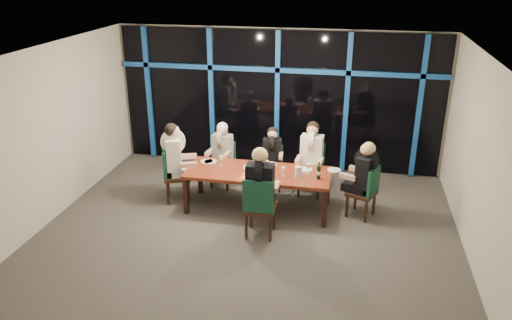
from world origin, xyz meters
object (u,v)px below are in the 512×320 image
object	(u,v)px
chair_end_right	(367,190)
wine_bottle	(319,172)
chair_far_left	(224,162)
chair_far_right	(311,166)
diner_far_right	(312,148)
chair_end_left	(172,172)
diner_end_left	(176,151)
diner_near_mid	(261,179)
chair_far_mid	(272,165)
diner_far_mid	(272,150)
diner_end_right	(364,168)
diner_far_left	(222,146)
chair_near_mid	(259,205)
dining_table	(258,175)
water_pitcher	(298,172)

from	to	relation	value
chair_end_right	wine_bottle	size ratio (longest dim) A/B	3.09
chair_far_left	chair_far_right	xyz separation A→B (m)	(1.77, -0.00, 0.05)
chair_end_right	diner_far_right	distance (m)	1.36
chair_far_right	diner_far_right	size ratio (longest dim) A/B	1.03
chair_end_left	diner_end_left	distance (m)	0.42
chair_far_left	diner_end_left	size ratio (longest dim) A/B	0.90
chair_far_left	diner_near_mid	bearing A→B (deg)	-50.82
chair_far_mid	diner_far_mid	xyz separation A→B (m)	(0.01, -0.07, 0.35)
wine_bottle	diner_near_mid	bearing A→B (deg)	-137.92
chair_end_right	diner_end_right	distance (m)	0.39
chair_far_left	diner_far_left	distance (m)	0.37
diner_far_mid	diner_end_left	bearing A→B (deg)	-159.48
chair_near_mid	diner_end_left	world-z (taller)	diner_end_left
diner_far_left	diner_near_mid	size ratio (longest dim) A/B	0.86
chair_end_right	diner_end_left	size ratio (longest dim) A/B	0.95
dining_table	diner_far_left	xyz separation A→B (m)	(-0.89, 0.81, 0.20)
diner_end_left	water_pitcher	xyz separation A→B (m)	(2.31, -0.19, -0.15)
diner_end_left	wine_bottle	bearing A→B (deg)	-112.93
diner_far_left	diner_far_right	bearing A→B (deg)	7.29
diner_end_left	diner_end_right	size ratio (longest dim) A/B	1.08
dining_table	chair_far_left	size ratio (longest dim) A/B	2.83
chair_far_mid	diner_end_right	bearing A→B (deg)	-33.03
diner_far_mid	wine_bottle	size ratio (longest dim) A/B	2.71
chair_end_right	diner_end_left	world-z (taller)	diner_end_left
diner_far_right	diner_near_mid	bearing A→B (deg)	-106.79
chair_far_left	diner_end_right	world-z (taller)	diner_end_right
chair_far_mid	diner_far_mid	bearing A→B (deg)	-90.00
dining_table	diner_far_mid	bearing A→B (deg)	83.77
diner_end_right	wine_bottle	distance (m)	0.79
chair_near_mid	chair_far_left	bearing A→B (deg)	-60.43
chair_far_right	diner_far_left	bearing A→B (deg)	-173.16
dining_table	diner_far_right	size ratio (longest dim) A/B	2.65
chair_far_left	chair_near_mid	xyz separation A→B (m)	(1.10, -1.88, 0.09)
chair_far_left	diner_end_right	size ratio (longest dim) A/B	0.97
chair_end_left	diner_end_left	xyz separation A→B (m)	(0.08, 0.03, 0.41)
dining_table	diner_far_right	world-z (taller)	diner_far_right
wine_bottle	diner_far_right	bearing A→B (deg)	103.22
chair_far_mid	diner_end_left	xyz separation A→B (m)	(-1.67, -0.91, 0.51)
chair_far_right	diner_far_mid	distance (m)	0.83
chair_end_left	diner_far_right	bearing A→B (deg)	-92.36
diner_far_mid	water_pitcher	size ratio (longest dim) A/B	4.21
chair_far_left	diner_far_mid	bearing A→B (deg)	9.06
dining_table	chair_far_left	distance (m)	1.26
chair_end_left	chair_near_mid	xyz separation A→B (m)	(1.88, -1.04, 0.02)
chair_near_mid	diner_end_right	bearing A→B (deg)	-147.39
diner_far_left	chair_far_mid	bearing A→B (deg)	17.74
chair_far_mid	chair_end_left	size ratio (longest dim) A/B	0.84
diner_far_left	diner_far_right	xyz separation A→B (m)	(1.77, -0.01, 0.08)
chair_end_right	chair_far_mid	bearing A→B (deg)	-93.32
wine_bottle	diner_far_left	bearing A→B (deg)	155.07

